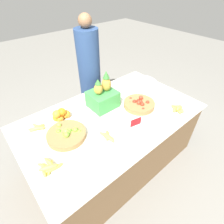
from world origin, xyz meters
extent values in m
plane|color=gray|center=(0.00, 0.00, 0.00)|extent=(12.00, 12.00, 0.00)
cube|color=brown|center=(0.00, 0.00, 0.35)|extent=(1.80, 1.07, 0.70)
cube|color=silver|center=(0.00, 0.00, 0.70)|extent=(1.88, 1.12, 0.01)
cylinder|color=olive|center=(-0.51, 0.04, 0.73)|extent=(0.35, 0.35, 0.05)
sphere|color=#89BC42|center=(-0.50, 0.04, 0.77)|extent=(0.05, 0.05, 0.05)
sphere|color=#6BA333|center=(-0.52, 0.03, 0.75)|extent=(0.04, 0.04, 0.04)
sphere|color=#7AB238|center=(-0.53, 0.16, 0.74)|extent=(0.05, 0.05, 0.05)
sphere|color=#6BA333|center=(-0.46, 0.04, 0.74)|extent=(0.05, 0.05, 0.05)
sphere|color=#6BA333|center=(-0.55, 0.10, 0.75)|extent=(0.05, 0.05, 0.05)
sphere|color=#7AB238|center=(-0.49, 0.03, 0.76)|extent=(0.05, 0.05, 0.05)
sphere|color=#89BC42|center=(-0.51, 0.16, 0.77)|extent=(0.04, 0.04, 0.04)
sphere|color=#89BC42|center=(-0.48, 0.04, 0.76)|extent=(0.05, 0.05, 0.05)
sphere|color=#7AB238|center=(-0.52, 0.00, 0.77)|extent=(0.05, 0.05, 0.05)
sphere|color=#7AB238|center=(-0.40, -0.02, 0.75)|extent=(0.04, 0.04, 0.04)
sphere|color=#7AB238|center=(-0.54, 0.10, 0.73)|extent=(0.05, 0.05, 0.05)
sphere|color=#7AB238|center=(-0.42, 0.01, 0.76)|extent=(0.05, 0.05, 0.05)
cylinder|color=olive|center=(0.34, -0.07, 0.73)|extent=(0.34, 0.34, 0.05)
sphere|color=red|center=(0.41, -0.04, 0.75)|extent=(0.04, 0.04, 0.04)
sphere|color=red|center=(0.35, -0.07, 0.74)|extent=(0.04, 0.04, 0.04)
sphere|color=red|center=(0.29, -0.17, 0.75)|extent=(0.04, 0.04, 0.04)
sphere|color=red|center=(0.35, -0.09, 0.75)|extent=(0.04, 0.04, 0.04)
sphere|color=red|center=(0.40, -0.13, 0.77)|extent=(0.04, 0.04, 0.04)
sphere|color=red|center=(0.32, -0.12, 0.77)|extent=(0.05, 0.05, 0.05)
sphere|color=red|center=(0.34, -0.06, 0.75)|extent=(0.05, 0.05, 0.05)
sphere|color=red|center=(0.32, 0.05, 0.75)|extent=(0.04, 0.04, 0.04)
sphere|color=red|center=(0.39, -0.04, 0.78)|extent=(0.05, 0.05, 0.05)
sphere|color=red|center=(0.33, -0.07, 0.74)|extent=(0.05, 0.05, 0.05)
sphere|color=red|center=(0.31, -0.08, 0.77)|extent=(0.05, 0.05, 0.05)
sphere|color=red|center=(0.43, -0.03, 0.73)|extent=(0.04, 0.04, 0.04)
sphere|color=red|center=(0.34, -0.05, 0.77)|extent=(0.04, 0.04, 0.04)
sphere|color=red|center=(0.27, 0.01, 0.74)|extent=(0.05, 0.05, 0.05)
sphere|color=red|center=(0.30, -0.03, 0.76)|extent=(0.05, 0.05, 0.05)
sphere|color=red|center=(0.35, -0.07, 0.76)|extent=(0.04, 0.04, 0.04)
sphere|color=orange|center=(-0.42, 0.36, 0.74)|extent=(0.07, 0.07, 0.07)
sphere|color=orange|center=(-0.37, 0.28, 0.75)|extent=(0.08, 0.08, 0.08)
sphere|color=orange|center=(-0.40, 0.31, 0.74)|extent=(0.07, 0.07, 0.07)
sphere|color=orange|center=(-0.45, 0.27, 0.74)|extent=(0.07, 0.07, 0.07)
sphere|color=orange|center=(-0.39, 0.35, 0.75)|extent=(0.08, 0.08, 0.08)
sphere|color=orange|center=(-0.47, 0.30, 0.75)|extent=(0.08, 0.08, 0.08)
sphere|color=orange|center=(-0.41, 0.28, 0.80)|extent=(0.08, 0.08, 0.08)
sphere|color=orange|center=(-0.47, 0.28, 0.80)|extent=(0.08, 0.08, 0.08)
cylinder|color=#B7B7BF|center=(0.67, 0.19, 0.75)|extent=(0.36, 0.36, 0.08)
cube|color=red|center=(0.08, -0.26, 0.75)|extent=(0.12, 0.03, 0.08)
cube|color=green|center=(0.03, 0.19, 0.80)|extent=(0.29, 0.26, 0.18)
ellipsoid|color=#B28E38|center=(-0.02, 0.19, 0.95)|extent=(0.09, 0.09, 0.12)
cone|color=#387A33|center=(-0.02, 0.19, 1.03)|extent=(0.06, 0.06, 0.05)
ellipsoid|color=#B28E38|center=(0.09, 0.19, 0.96)|extent=(0.10, 0.10, 0.15)
cone|color=#387A33|center=(0.09, 0.19, 1.08)|extent=(0.07, 0.07, 0.08)
ellipsoid|color=#EFDB4C|center=(0.59, -0.39, 0.72)|extent=(0.04, 0.15, 0.03)
ellipsoid|color=#EFDB4C|center=(0.63, -0.40, 0.72)|extent=(0.07, 0.13, 0.03)
ellipsoid|color=#EFDB4C|center=(0.58, -0.37, 0.72)|extent=(0.13, 0.09, 0.03)
ellipsoid|color=#EFDB4C|center=(0.59, -0.40, 0.72)|extent=(0.11, 0.15, 0.03)
ellipsoid|color=#EFDB4C|center=(0.59, -0.40, 0.75)|extent=(0.12, 0.06, 0.04)
ellipsoid|color=#EFDB4C|center=(0.62, -0.36, 0.74)|extent=(0.09, 0.12, 0.03)
ellipsoid|color=#EFDB4C|center=(-0.22, -0.25, 0.72)|extent=(0.05, 0.12, 0.03)
ellipsoid|color=#EFDB4C|center=(-0.23, -0.20, 0.72)|extent=(0.11, 0.12, 0.03)
ellipsoid|color=#EFDB4C|center=(-0.23, -0.20, 0.72)|extent=(0.08, 0.16, 0.03)
ellipsoid|color=#EFDB4C|center=(-0.24, -0.23, 0.72)|extent=(0.07, 0.12, 0.03)
ellipsoid|color=#EFDB4C|center=(-0.68, 0.31, 0.72)|extent=(0.14, 0.04, 0.03)
ellipsoid|color=#EFDB4C|center=(-0.68, 0.30, 0.72)|extent=(0.15, 0.11, 0.03)
ellipsoid|color=#EFDB4C|center=(-0.66, 0.32, 0.72)|extent=(0.08, 0.15, 0.03)
ellipsoid|color=#EFDB4C|center=(-0.66, 0.32, 0.72)|extent=(0.12, 0.04, 0.03)
ellipsoid|color=#EFDB4C|center=(-0.81, -0.16, 0.72)|extent=(0.07, 0.14, 0.03)
ellipsoid|color=#EFDB4C|center=(-0.76, -0.17, 0.72)|extent=(0.11, 0.13, 0.03)
ellipsoid|color=#EFDB4C|center=(-0.79, -0.14, 0.72)|extent=(0.10, 0.14, 0.03)
ellipsoid|color=#EFDB4C|center=(-0.75, -0.20, 0.73)|extent=(0.15, 0.05, 0.04)
ellipsoid|color=#EFDB4C|center=(-0.76, -0.14, 0.75)|extent=(0.05, 0.13, 0.03)
ellipsoid|color=#EFDB4C|center=(-0.78, -0.19, 0.75)|extent=(0.14, 0.08, 0.04)
ellipsoid|color=#EFDB4C|center=(0.26, 0.34, 0.72)|extent=(0.04, 0.12, 0.03)
ellipsoid|color=#EFDB4C|center=(0.26, 0.31, 0.72)|extent=(0.05, 0.12, 0.03)
ellipsoid|color=#EFDB4C|center=(0.29, 0.33, 0.72)|extent=(0.13, 0.10, 0.03)
ellipsoid|color=#EFDB4C|center=(0.26, 0.32, 0.75)|extent=(0.14, 0.09, 0.03)
ellipsoid|color=#EFDB4C|center=(0.31, 0.36, 0.74)|extent=(0.05, 0.11, 0.03)
cylinder|color=navy|center=(0.33, 0.89, 0.67)|extent=(0.31, 0.31, 1.34)
sphere|color=#896042|center=(0.33, 0.89, 1.43)|extent=(0.17, 0.17, 0.17)
camera|label=1|loc=(-0.90, -1.06, 1.89)|focal=28.00mm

